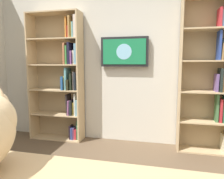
% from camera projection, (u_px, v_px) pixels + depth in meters
% --- Properties ---
extents(wall_back, '(4.52, 0.06, 2.70)m').
position_uv_depth(wall_back, '(128.00, 56.00, 3.29)').
color(wall_back, beige).
rests_on(wall_back, ground).
extents(bookshelf_left, '(0.78, 0.28, 2.12)m').
position_uv_depth(bookshelf_left, '(216.00, 75.00, 2.88)').
color(bookshelf_left, tan).
rests_on(bookshelf_left, ground).
extents(bookshelf_right, '(0.87, 0.28, 2.03)m').
position_uv_depth(bookshelf_right, '(63.00, 77.00, 3.41)').
color(bookshelf_right, tan).
rests_on(bookshelf_right, ground).
extents(wall_mounted_tv, '(0.72, 0.07, 0.45)m').
position_uv_depth(wall_mounted_tv, '(124.00, 52.00, 3.21)').
color(wall_mounted_tv, black).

